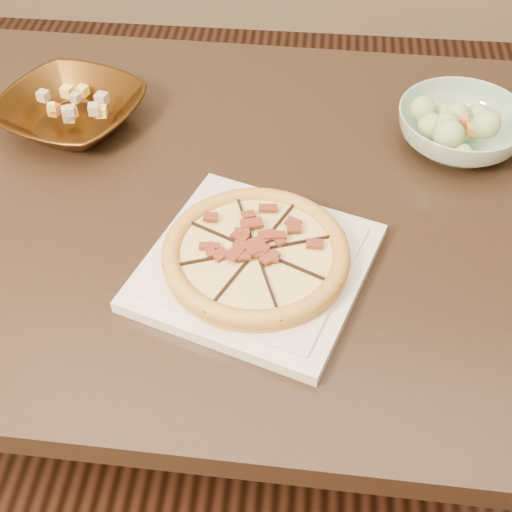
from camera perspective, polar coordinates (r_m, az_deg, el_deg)
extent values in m
cube|color=#3A1F16|center=(1.62, 0.87, -19.45)|extent=(4.00, 4.00, 0.02)
cube|color=black|center=(1.10, -3.44, 4.36)|extent=(1.37, 0.90, 0.04)
cylinder|color=black|center=(1.67, 19.78, 1.31)|extent=(0.07, 0.07, 0.71)
cube|color=beige|center=(0.96, 0.00, -0.87)|extent=(0.36, 0.36, 0.02)
cube|color=beige|center=(0.95, 0.00, -0.42)|extent=(0.30, 0.30, 0.00)
cylinder|color=gold|center=(0.95, 0.00, -0.08)|extent=(0.25, 0.25, 0.01)
torus|color=gold|center=(0.94, 0.00, 0.25)|extent=(0.25, 0.25, 0.03)
cylinder|color=#FFE88E|center=(0.94, 0.00, 0.21)|extent=(0.20, 0.20, 0.01)
cube|color=black|center=(0.94, 0.00, 0.42)|extent=(0.11, 0.22, 0.01)
cube|color=black|center=(0.94, 0.00, 0.42)|extent=(0.09, 0.23, 0.01)
cube|color=black|center=(0.94, 0.00, 0.42)|extent=(0.22, 0.11, 0.01)
cube|color=black|center=(0.94, 0.00, 0.42)|extent=(0.23, 0.09, 0.01)
cube|color=maroon|center=(0.93, 0.95, 0.15)|extent=(0.03, 0.02, 0.00)
cube|color=maroon|center=(0.93, 2.40, -0.03)|extent=(0.03, 0.02, 0.00)
cube|color=maroon|center=(0.93, 3.92, 0.22)|extent=(0.02, 0.01, 0.00)
cube|color=maroon|center=(0.94, 1.51, 0.65)|extent=(0.03, 0.02, 0.00)
cube|color=maroon|center=(0.95, 2.77, 1.17)|extent=(0.03, 0.02, 0.00)
cube|color=maroon|center=(0.96, 3.69, 2.04)|extent=(0.03, 0.03, 0.00)
cube|color=maroon|center=(0.95, 1.43, 1.45)|extent=(0.03, 0.03, 0.00)
cube|color=maroon|center=(0.97, 1.93, 2.42)|extent=(0.02, 0.03, 0.00)
cube|color=maroon|center=(0.99, 1.89, 3.50)|extent=(0.02, 0.03, 0.00)
cube|color=maroon|center=(0.96, 0.50, 2.15)|extent=(0.02, 0.03, 0.00)
cube|color=maroon|center=(0.98, 0.04, 3.13)|extent=(0.02, 0.03, 0.00)
cube|color=maroon|center=(0.95, -0.27, 1.49)|extent=(0.02, 0.03, 0.00)
cube|color=maroon|center=(0.97, -1.07, 2.32)|extent=(0.02, 0.03, 0.00)
cube|color=maroon|center=(0.98, -2.33, 2.90)|extent=(0.03, 0.03, 0.00)
cube|color=maroon|center=(0.95, -1.29, 1.40)|extent=(0.03, 0.03, 0.00)
cube|color=maroon|center=(0.96, -2.70, 1.69)|extent=(0.03, 0.02, 0.00)
cube|color=maroon|center=(0.96, -4.29, 1.58)|extent=(0.03, 0.02, 0.00)
cube|color=maroon|center=(0.94, -2.18, 0.73)|extent=(0.02, 0.01, 0.00)
cube|color=maroon|center=(0.93, -3.61, 0.30)|extent=(0.03, 0.02, 0.00)
cube|color=maroon|center=(0.93, -1.16, 0.29)|extent=(0.03, 0.02, 0.00)
cube|color=maroon|center=(0.92, -2.32, -0.39)|extent=(0.03, 0.03, 0.00)
cube|color=maroon|center=(0.91, -3.13, -1.43)|extent=(0.03, 0.03, 0.00)
cube|color=maroon|center=(0.92, -0.99, -0.40)|extent=(0.02, 0.03, 0.00)
cube|color=maroon|center=(0.90, -1.31, -1.50)|extent=(0.02, 0.03, 0.00)
cube|color=maroon|center=(0.89, -1.03, -2.74)|extent=(0.02, 0.03, 0.00)
cube|color=maroon|center=(0.91, -0.02, -0.96)|extent=(0.02, 0.03, 0.00)
cube|color=maroon|center=(0.90, 0.72, -1.99)|extent=(0.02, 0.03, 0.00)
cube|color=maroon|center=(0.89, 2.05, -2.84)|extent=(0.02, 0.03, 0.00)
cube|color=maroon|center=(0.91, 1.47, -0.93)|extent=(0.03, 0.03, 0.00)
cube|color=maroon|center=(0.91, 2.95, -1.40)|extent=(0.03, 0.03, 0.00)
imported|color=#4B2D10|center=(1.24, -14.53, 11.08)|extent=(0.29, 0.29, 0.06)
cube|color=tan|center=(1.21, -14.90, 12.67)|extent=(0.03, 0.03, 0.03)
cube|color=orange|center=(1.21, -14.19, 12.82)|extent=(0.03, 0.03, 0.03)
cube|color=yellow|center=(1.22, -13.65, 13.23)|extent=(0.03, 0.03, 0.03)
cube|color=tan|center=(1.24, -13.58, 13.75)|extent=(0.03, 0.03, 0.03)
cube|color=orange|center=(1.22, -14.79, 12.89)|extent=(0.03, 0.03, 0.03)
cube|color=yellow|center=(1.23, -15.02, 13.24)|extent=(0.03, 0.03, 0.03)
cube|color=tan|center=(1.24, -15.77, 13.37)|extent=(0.03, 0.03, 0.03)
cube|color=orange|center=(1.22, -14.96, 12.69)|extent=(0.03, 0.03, 0.03)
cube|color=yellow|center=(1.22, -15.66, 12.67)|extent=(0.03, 0.03, 0.03)
cube|color=tan|center=(1.21, -16.40, 12.34)|extent=(0.03, 0.03, 0.03)
cube|color=orange|center=(1.20, -16.86, 11.77)|extent=(0.03, 0.03, 0.03)
cube|color=yellow|center=(1.21, -15.19, 12.43)|extent=(0.03, 0.03, 0.03)
cube|color=tan|center=(1.19, -15.23, 12.00)|extent=(0.03, 0.03, 0.03)
cube|color=orange|center=(1.18, -14.68, 11.66)|extent=(0.03, 0.03, 0.03)
cube|color=yellow|center=(1.21, -14.83, 12.61)|extent=(0.03, 0.03, 0.03)
cube|color=tan|center=(1.20, -14.22, 12.49)|extent=(0.03, 0.03, 0.03)
imported|color=#A7C4AE|center=(1.20, 16.03, 9.76)|extent=(0.24, 0.24, 0.06)
sphere|color=#A2C16B|center=(1.17, 16.53, 11.71)|extent=(0.04, 0.04, 0.04)
sphere|color=#A2C16B|center=(1.18, 17.28, 11.88)|extent=(0.04, 0.04, 0.04)
sphere|color=#A2C16B|center=(1.20, 17.28, 12.51)|extent=(0.04, 0.04, 0.04)
sphere|color=#A2C16B|center=(1.18, 16.47, 12.01)|extent=(0.04, 0.04, 0.04)
sphere|color=#A2C16B|center=(1.19, 15.67, 12.50)|extent=(0.04, 0.04, 0.04)
sphere|color=#A2C16B|center=(1.17, 16.42, 11.76)|extent=(0.04, 0.04, 0.04)
sphere|color=#A2C16B|center=(1.17, 15.47, 11.83)|extent=(0.04, 0.04, 0.04)
sphere|color=#A2C16B|center=(1.15, 14.88, 11.33)|extent=(0.04, 0.04, 0.04)
sphere|color=#A2C16B|center=(1.16, 16.26, 11.43)|extent=(0.04, 0.04, 0.04)
sphere|color=#A2C16B|center=(1.15, 16.69, 10.79)|extent=(0.04, 0.04, 0.04)
sphere|color=#A2C16B|center=(1.17, 16.66, 11.59)|extent=(0.04, 0.04, 0.04)
sphere|color=#A2C16B|center=(1.17, 17.60, 11.26)|extent=(0.04, 0.04, 0.04)
cube|color=orange|center=(1.20, 17.48, 11.78)|extent=(0.02, 0.02, 0.01)
cube|color=orange|center=(1.18, 14.96, 11.81)|extent=(0.02, 0.02, 0.01)
cube|color=orange|center=(1.15, 16.86, 10.45)|extent=(0.02, 0.02, 0.01)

